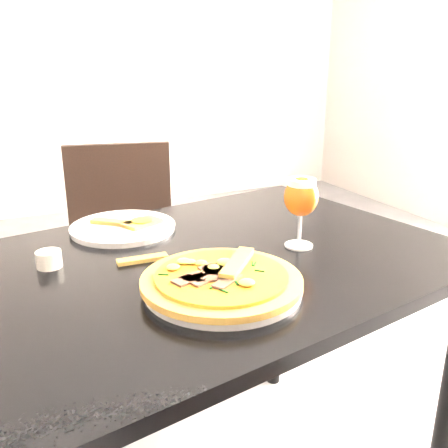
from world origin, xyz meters
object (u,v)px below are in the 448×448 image
pizza (222,278)px  chair_far (124,255)px  dining_table (198,295)px  beer_glass (301,197)px

pizza → chair_far: bearing=88.5°
pizza → dining_table: bearing=83.6°
chair_far → beer_glass: size_ratio=5.16×
dining_table → chair_far: chair_far is taller
dining_table → pizza: 0.21m
pizza → beer_glass: bearing=27.4°
chair_far → beer_glass: beer_glass is taller
dining_table → pizza: bearing=-106.2°
chair_far → beer_glass: bearing=-60.3°
dining_table → chair_far: (0.00, 0.74, -0.18)m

